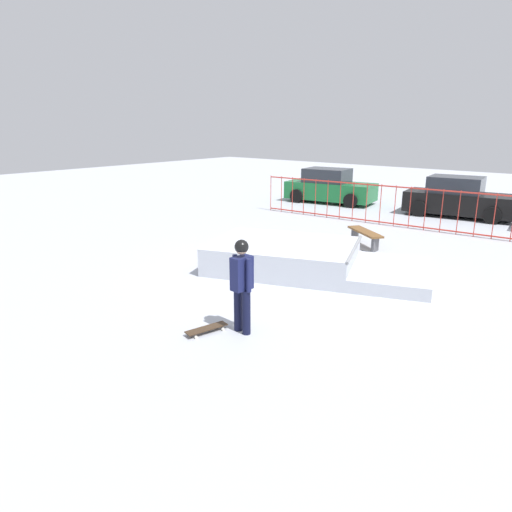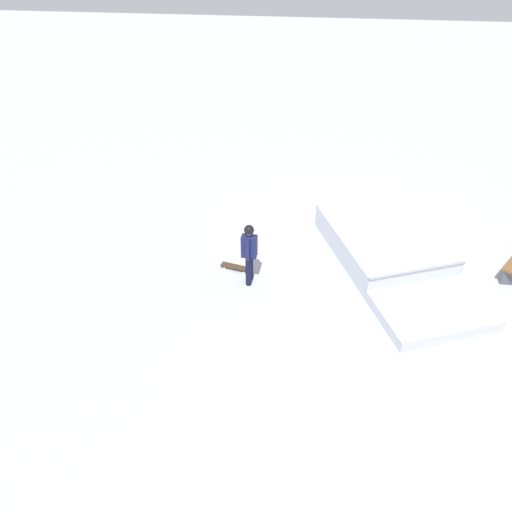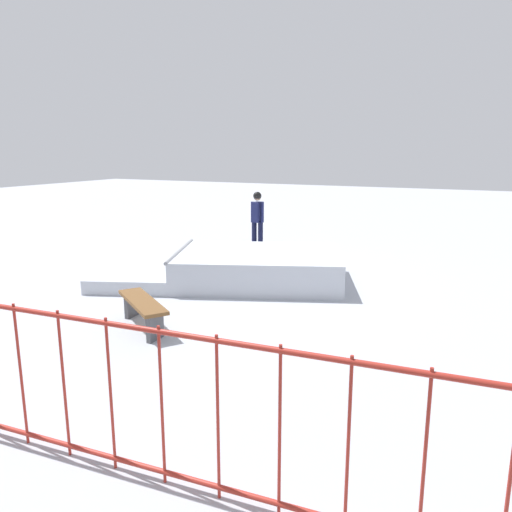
% 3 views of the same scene
% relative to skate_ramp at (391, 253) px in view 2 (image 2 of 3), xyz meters
% --- Properties ---
extents(ground_plane, '(60.00, 60.00, 0.00)m').
position_rel_skate_ramp_xyz_m(ground_plane, '(-0.13, -0.35, -0.32)').
color(ground_plane, '#B2B7C1').
extents(skate_ramp, '(5.97, 4.36, 0.74)m').
position_rel_skate_ramp_xyz_m(skate_ramp, '(0.00, 0.00, 0.00)').
color(skate_ramp, silver).
rests_on(skate_ramp, ground).
extents(skater, '(0.44, 0.40, 1.73)m').
position_rel_skate_ramp_xyz_m(skater, '(1.24, -3.68, 0.69)').
color(skater, black).
rests_on(skater, ground).
extents(skateboard, '(0.40, 0.82, 0.09)m').
position_rel_skate_ramp_xyz_m(skateboard, '(0.76, -4.11, -0.24)').
color(skateboard, '#3F2D1E').
rests_on(skateboard, ground).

